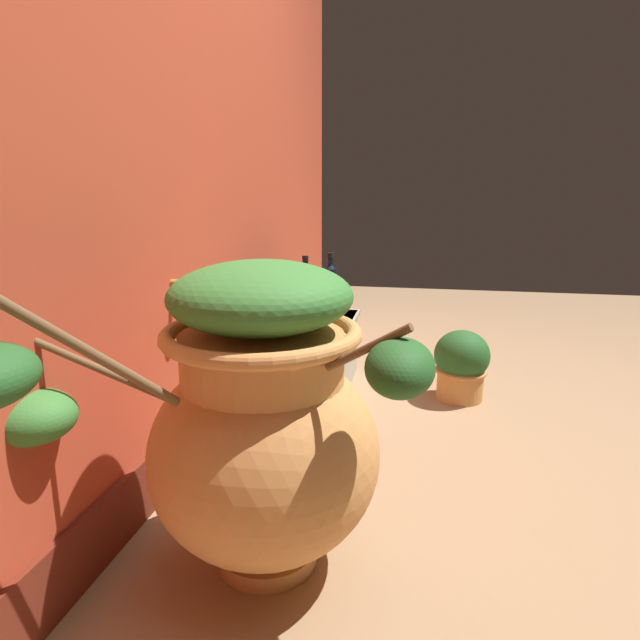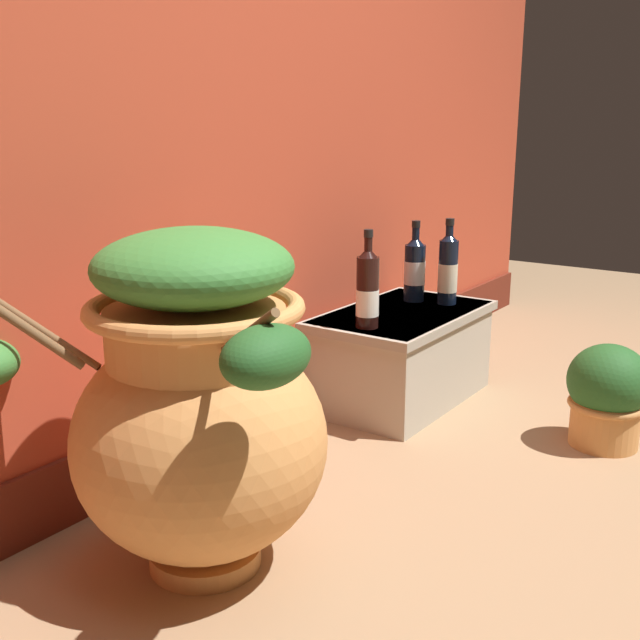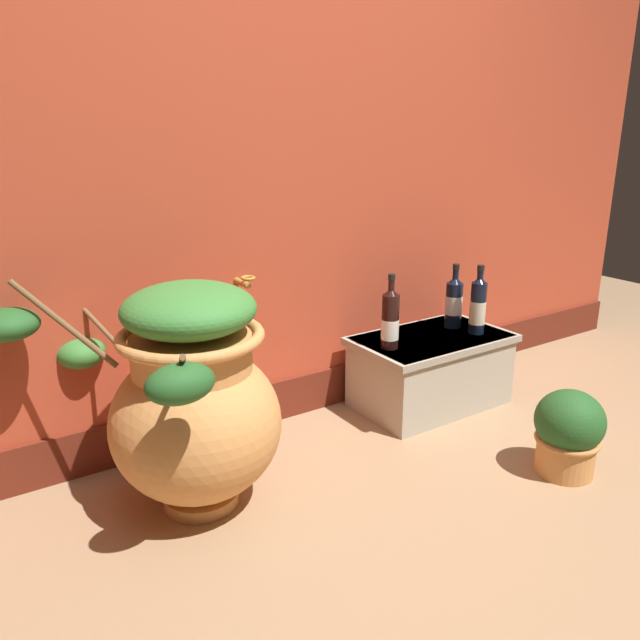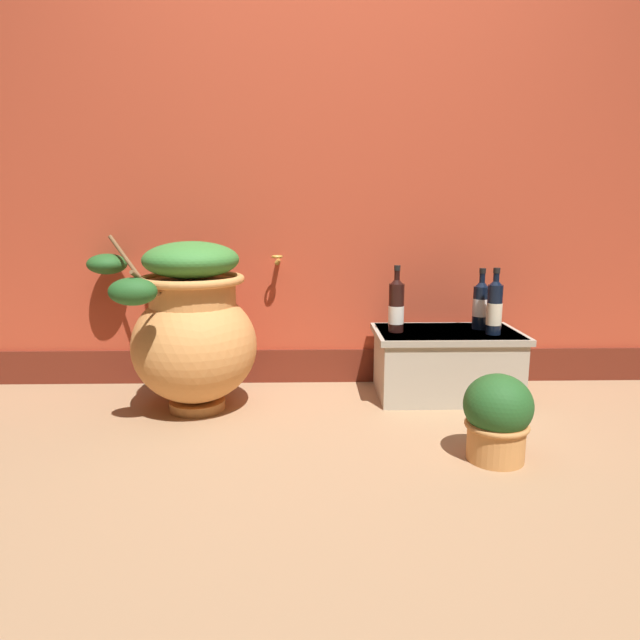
% 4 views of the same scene
% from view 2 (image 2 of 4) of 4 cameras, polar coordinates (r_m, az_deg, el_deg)
% --- Properties ---
extents(ground_plane, '(7.00, 7.00, 0.00)m').
position_cam_2_polar(ground_plane, '(2.00, 19.74, -15.32)').
color(ground_plane, '#9E7A56').
extents(back_wall, '(4.40, 0.33, 2.60)m').
position_cam_2_polar(back_wall, '(2.36, -8.68, 22.26)').
color(back_wall, '#B74228').
rests_on(back_wall, ground_plane).
extents(terracotta_urn, '(0.84, 0.89, 0.78)m').
position_cam_2_polar(terracotta_urn, '(1.67, -9.46, -6.29)').
color(terracotta_urn, '#D68E4C').
rests_on(terracotta_urn, ground_plane).
extents(stone_ledge, '(0.69, 0.42, 0.33)m').
position_cam_2_polar(stone_ledge, '(2.73, 6.07, -2.39)').
color(stone_ledge, '#B2A893').
rests_on(stone_ledge, ground_plane).
extents(wine_bottle_left, '(0.07, 0.07, 0.32)m').
position_cam_2_polar(wine_bottle_left, '(2.44, 3.56, 2.34)').
color(wine_bottle_left, black).
rests_on(wine_bottle_left, stone_ledge).
extents(wine_bottle_middle, '(0.07, 0.07, 0.31)m').
position_cam_2_polar(wine_bottle_middle, '(2.80, 9.49, 3.80)').
color(wine_bottle_middle, black).
rests_on(wine_bottle_middle, stone_ledge).
extents(wine_bottle_right, '(0.08, 0.08, 0.30)m').
position_cam_2_polar(wine_bottle_right, '(2.83, 7.05, 3.90)').
color(wine_bottle_right, black).
rests_on(wine_bottle_right, stone_ledge).
extents(potted_shrub, '(0.25, 0.25, 0.32)m').
position_cam_2_polar(potted_shrub, '(2.50, 20.57, -5.21)').
color(potted_shrub, '#D68E4C').
rests_on(potted_shrub, ground_plane).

